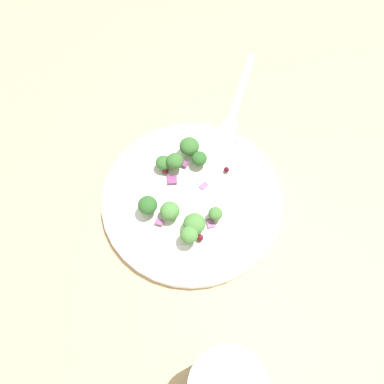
{
  "coord_description": "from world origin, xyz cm",
  "views": [
    {
      "loc": [
        1.11,
        26.28,
        51.03
      ],
      "look_at": [
        1.06,
        1.61,
        2.7
      ],
      "focal_mm": 36.58,
      "sensor_mm": 36.0,
      "label": 1
    }
  ],
  "objects_px": {
    "plate": "(192,198)",
    "broccoli_floret_0": "(194,224)",
    "broccoli_floret_1": "(170,211)",
    "broccoli_floret_2": "(215,214)",
    "fork": "(238,99)"
  },
  "relations": [
    {
      "from": "plate",
      "to": "broccoli_floret_0",
      "type": "relative_size",
      "value": 8.62
    },
    {
      "from": "plate",
      "to": "fork",
      "type": "relative_size",
      "value": 1.41
    },
    {
      "from": "broccoli_floret_2",
      "to": "plate",
      "type": "bearing_deg",
      "value": -47.06
    },
    {
      "from": "broccoli_floret_1",
      "to": "broccoli_floret_2",
      "type": "distance_m",
      "value": 0.06
    },
    {
      "from": "plate",
      "to": "fork",
      "type": "bearing_deg",
      "value": -112.33
    },
    {
      "from": "broccoli_floret_0",
      "to": "plate",
      "type": "bearing_deg",
      "value": -86.48
    },
    {
      "from": "plate",
      "to": "broccoli_floret_2",
      "type": "bearing_deg",
      "value": 132.94
    },
    {
      "from": "plate",
      "to": "broccoli_floret_0",
      "type": "height_order",
      "value": "broccoli_floret_0"
    },
    {
      "from": "plate",
      "to": "broccoli_floret_2",
      "type": "height_order",
      "value": "broccoli_floret_2"
    },
    {
      "from": "plate",
      "to": "broccoli_floret_1",
      "type": "bearing_deg",
      "value": 45.17
    },
    {
      "from": "broccoli_floret_1",
      "to": "fork",
      "type": "distance_m",
      "value": 0.24
    },
    {
      "from": "plate",
      "to": "broccoli_floret_2",
      "type": "relative_size",
      "value": 13.18
    },
    {
      "from": "plate",
      "to": "broccoli_floret_1",
      "type": "xyz_separation_m",
      "value": [
        0.03,
        0.03,
        0.02
      ]
    },
    {
      "from": "broccoli_floret_1",
      "to": "fork",
      "type": "height_order",
      "value": "broccoli_floret_1"
    },
    {
      "from": "broccoli_floret_0",
      "to": "broccoli_floret_1",
      "type": "xyz_separation_m",
      "value": [
        0.03,
        -0.02,
        -0.0
      ]
    }
  ]
}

